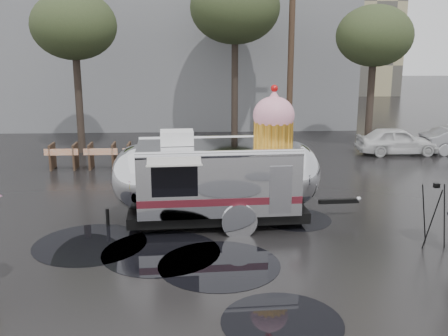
{
  "coord_description": "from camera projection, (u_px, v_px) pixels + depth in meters",
  "views": [
    {
      "loc": [
        -1.74,
        -10.3,
        5.03
      ],
      "look_at": [
        -1.07,
        3.59,
        1.55
      ],
      "focal_mm": 42.0,
      "sensor_mm": 36.0,
      "label": 1
    }
  ],
  "objects": [
    {
      "name": "tripod",
      "position": [
        434.0,
        208.0,
        12.79
      ],
      "size": [
        0.58,
        0.67,
        1.62
      ],
      "rotation": [
        0.0,
        0.0,
        -0.0
      ],
      "color": "black",
      "rests_on": "ground"
    },
    {
      "name": "airstream_trailer",
      "position": [
        220.0,
        175.0,
        14.37
      ],
      "size": [
        7.21,
        2.98,
        3.88
      ],
      "rotation": [
        0.0,
        0.0,
        0.06
      ],
      "color": "silver",
      "rests_on": "ground"
    },
    {
      "name": "tree_left",
      "position": [
        74.0,
        26.0,
        22.23
      ],
      "size": [
        3.64,
        3.64,
        6.95
      ],
      "color": "#382D26",
      "rests_on": "ground"
    },
    {
      "name": "barricade_row",
      "position": [
        102.0,
        155.0,
        20.55
      ],
      "size": [
        4.3,
        0.8,
        1.0
      ],
      "color": "#473323",
      "rests_on": "ground"
    },
    {
      "name": "grey_building",
      "position": [
        162.0,
        13.0,
        32.78
      ],
      "size": [
        22.0,
        12.0,
        13.0
      ],
      "primitive_type": "cube",
      "color": "slate",
      "rests_on": "ground"
    },
    {
      "name": "ground",
      "position": [
        281.0,
        277.0,
        11.29
      ],
      "size": [
        120.0,
        120.0,
        0.0
      ],
      "primitive_type": "plane",
      "color": "black",
      "rests_on": "ground"
    },
    {
      "name": "tree_right",
      "position": [
        375.0,
        37.0,
        22.94
      ],
      "size": [
        3.36,
        3.36,
        6.42
      ],
      "color": "#382D26",
      "rests_on": "ground"
    },
    {
      "name": "puddles",
      "position": [
        196.0,
        259.0,
        12.19
      ],
      "size": [
        7.9,
        8.53,
        0.01
      ],
      "color": "black",
      "rests_on": "ground"
    },
    {
      "name": "tree_mid",
      "position": [
        235.0,
        8.0,
        24.28
      ],
      "size": [
        4.2,
        4.2,
        8.03
      ],
      "color": "#382D26",
      "rests_on": "ground"
    },
    {
      "name": "utility_pole",
      "position": [
        291.0,
        47.0,
        23.85
      ],
      "size": [
        1.6,
        0.28,
        9.0
      ],
      "color": "#473323",
      "rests_on": "ground"
    }
  ]
}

